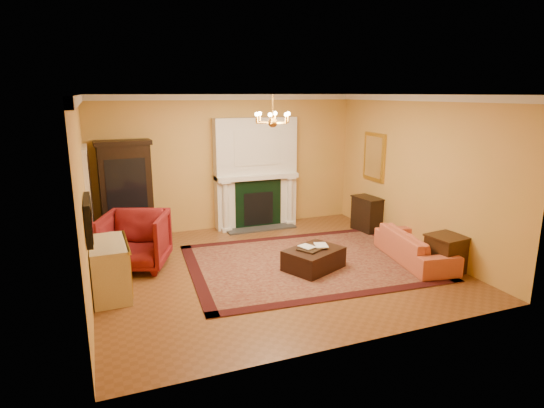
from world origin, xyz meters
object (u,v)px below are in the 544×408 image
china_cabinet (126,194)px  coral_sofa (415,242)px  pedestal_table (113,251)px  end_table (446,255)px  leather_ottoman (314,259)px  wingback_armchair (135,238)px  console_table (367,215)px  commode (110,269)px

china_cabinet → coral_sofa: size_ratio=1.06×
pedestal_table → coral_sofa: (5.19, -1.44, -0.02)m
end_table → leather_ottoman: (-2.09, 0.91, -0.11)m
china_cabinet → end_table: 6.28m
china_cabinet → leather_ottoman: size_ratio=2.08×
wingback_armchair → china_cabinet: bearing=110.8°
coral_sofa → console_table: (0.23, 1.96, 0.00)m
console_table → leather_ottoman: bearing=-148.9°
end_table → console_table: bearing=88.7°
pedestal_table → end_table: (5.36, -2.05, -0.09)m
commode → end_table: size_ratio=1.81×
pedestal_table → console_table: console_table is taller
china_cabinet → console_table: (5.04, -1.20, -0.64)m
console_table → leather_ottoman: 2.72m
china_cabinet → coral_sofa: 5.79m
wingback_armchair → coral_sofa: 5.05m
pedestal_table → end_table: pedestal_table is taller
commode → end_table: commode is taller
coral_sofa → leather_ottoman: size_ratio=1.97×
china_cabinet → pedestal_table: bearing=-105.4°
console_table → wingback_armchair: bearing=178.3°
wingback_armchair → leather_ottoman: wingback_armchair is taller
china_cabinet → wingback_armchair: 1.68m
china_cabinet → console_table: china_cabinet is taller
wingback_armchair → end_table: wingback_armchair is taller
pedestal_table → console_table: 5.45m
china_cabinet → coral_sofa: (4.81, -3.16, -0.64)m
end_table → console_table: size_ratio=0.83×
wingback_armchair → console_table: bearing=25.8°
coral_sofa → console_table: 1.97m
china_cabinet → pedestal_table: size_ratio=2.95×
china_cabinet → wingback_armchair: bearing=-92.8°
wingback_armchair → commode: bearing=-94.2°
wingback_armchair → end_table: 5.43m
wingback_armchair → leather_ottoman: size_ratio=1.14×
pedestal_table → wingback_armchair: bearing=14.3°
coral_sofa → leather_ottoman: 1.95m
console_table → leather_ottoman: size_ratio=0.77×
commode → coral_sofa: bearing=-7.0°
pedestal_table → end_table: bearing=-20.9°
end_table → china_cabinet: bearing=142.9°
wingback_armchair → coral_sofa: wingback_armchair is taller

